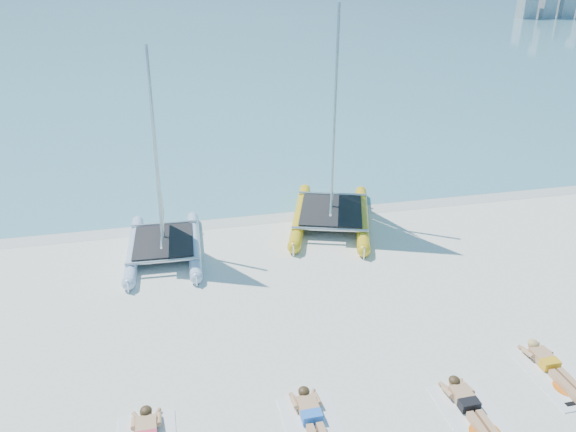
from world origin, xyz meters
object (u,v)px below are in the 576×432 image
towel_d (556,376)px  sunbather_d (551,365)px  catamaran_yellow (333,154)px  towel_b (315,431)px  towel_c (475,419)px  sunbather_b (312,418)px  catamaran_blue (159,195)px  sunbather_c (470,406)px

towel_d → sunbather_d: (0.00, 0.19, 0.11)m
catamaran_yellow → sunbather_d: catamaran_yellow is taller
towel_d → sunbather_d: sunbather_d is taller
towel_b → towel_c: 2.92m
towel_d → sunbather_b: bearing=-178.5°
catamaran_blue → sunbather_b: (2.42, -7.27, -1.60)m
catamaran_yellow → towel_b: catamaran_yellow is taller
towel_b → towel_c: same height
sunbather_c → towel_d: (2.17, 0.49, -0.11)m
sunbather_d → catamaran_blue: bearing=137.2°
sunbather_c → sunbather_d: 2.28m
catamaran_blue → sunbather_b: catamaran_blue is taller
catamaran_yellow → towel_d: catamaran_yellow is taller
catamaran_yellow → towel_b: bearing=-90.2°
sunbather_c → towel_d: 2.23m
towel_b → sunbather_b: sunbather_b is taller
catamaran_blue → towel_c: size_ratio=3.11×
catamaran_yellow → sunbather_b: (-2.92, -8.52, -1.98)m
catamaran_yellow → sunbather_d: bearing=-56.9°
catamaran_yellow → towel_b: size_ratio=3.60×
towel_b → towel_c: (2.90, -0.35, 0.00)m
catamaran_yellow → towel_c: (-0.01, -9.06, -2.09)m
catamaran_yellow → sunbather_c: bearing=-71.8°
catamaran_blue → towel_c: 9.60m
towel_c → sunbather_d: size_ratio=1.07×
catamaran_yellow → towel_c: size_ratio=3.60×
catamaran_yellow → sunbather_c: catamaran_yellow is taller
catamaran_yellow → sunbather_c: 9.09m
towel_b → towel_d: same height
catamaran_yellow → towel_b: 9.42m
towel_b → towel_c: bearing=-6.9°
catamaran_blue → sunbather_c: catamaran_blue is taller
towel_b → sunbather_d: 5.10m
catamaran_yellow → towel_c: 9.30m
catamaran_blue → sunbather_b: size_ratio=3.33×
catamaran_blue → towel_c: (5.32, -7.81, -1.71)m
towel_b → sunbather_d: (5.08, 0.52, 0.11)m
towel_c → sunbather_d: 2.35m
catamaran_blue → sunbather_c: size_ratio=3.33×
towel_c → towel_d: 2.28m
sunbather_b → sunbather_c: bearing=-6.9°
catamaran_blue → towel_d: 10.48m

